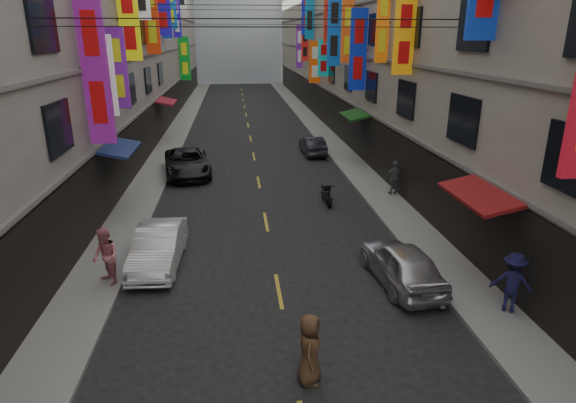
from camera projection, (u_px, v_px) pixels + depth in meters
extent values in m
cube|color=slate|center=(173.00, 139.00, 37.14)|extent=(2.00, 90.00, 0.12)
cube|color=slate|center=(326.00, 136.00, 38.40)|extent=(2.00, 90.00, 0.12)
cube|color=gray|center=(74.00, 8.00, 33.43)|extent=(10.00, 90.00, 19.00)
cube|color=black|center=(159.00, 121.00, 36.57)|extent=(0.12, 85.50, 3.00)
cube|color=#66635E|center=(157.00, 98.00, 36.02)|extent=(0.16, 90.00, 0.14)
cube|color=#66635E|center=(153.00, 54.00, 34.97)|extent=(0.16, 90.00, 0.14)
cube|color=#66635E|center=(149.00, 6.00, 33.93)|extent=(0.16, 90.00, 0.14)
cube|color=#A09886|center=(408.00, 9.00, 35.94)|extent=(10.00, 90.00, 19.00)
cube|color=black|center=(338.00, 118.00, 38.03)|extent=(0.12, 85.50, 3.00)
cube|color=#66635E|center=(339.00, 96.00, 37.47)|extent=(0.16, 90.00, 0.14)
cube|color=#66635E|center=(340.00, 53.00, 36.43)|extent=(0.16, 90.00, 0.14)
cube|color=#66635E|center=(342.00, 8.00, 35.38)|extent=(0.16, 90.00, 0.14)
cube|color=#B4BDC8|center=(238.00, 15.00, 81.15)|extent=(18.00, 8.00, 22.00)
cube|color=#801885|center=(95.00, 69.00, 18.26)|extent=(0.99, 0.18, 5.77)
cylinder|color=black|center=(94.00, 69.00, 18.26)|extent=(1.09, 0.08, 0.08)
cube|color=white|center=(106.00, 76.00, 20.16)|extent=(0.77, 0.18, 3.31)
cylinder|color=black|center=(104.00, 76.00, 20.16)|extent=(0.87, 0.08, 0.08)
cube|color=#FF9F0D|center=(404.00, 35.00, 21.35)|extent=(0.91, 0.18, 3.46)
cylinder|color=black|center=(405.00, 35.00, 21.35)|extent=(1.01, 0.08, 0.08)
cube|color=#64198B|center=(118.00, 68.00, 22.14)|extent=(0.86, 0.18, 3.62)
cylinder|color=black|center=(117.00, 68.00, 22.14)|extent=(0.96, 0.08, 0.08)
cube|color=orange|center=(383.00, 23.00, 24.72)|extent=(0.65, 0.18, 3.97)
cylinder|color=black|center=(384.00, 23.00, 24.73)|extent=(0.75, 0.08, 0.08)
cube|color=#FFFB0D|center=(129.00, 20.00, 24.57)|extent=(1.02, 0.18, 3.99)
cylinder|color=black|center=(128.00, 20.00, 24.57)|extent=(1.12, 0.08, 0.08)
cube|color=#0D209E|center=(358.00, 50.00, 29.05)|extent=(1.02, 0.18, 4.76)
cylinder|color=black|center=(359.00, 50.00, 29.06)|extent=(1.12, 0.08, 0.08)
cube|color=#D24B13|center=(347.00, 31.00, 32.09)|extent=(0.78, 0.18, 4.07)
cylinder|color=black|center=(348.00, 31.00, 32.09)|extent=(0.88, 0.08, 0.08)
cube|color=red|center=(151.00, 14.00, 31.84)|extent=(0.92, 0.18, 5.13)
cylinder|color=black|center=(150.00, 14.00, 31.83)|extent=(1.02, 0.08, 0.08)
cube|color=#0F4BB4|center=(334.00, 30.00, 35.71)|extent=(0.99, 0.18, 5.20)
cylinder|color=black|center=(335.00, 30.00, 35.72)|extent=(1.09, 0.08, 0.08)
cube|color=#1A0EAB|center=(162.00, 8.00, 35.99)|extent=(1.21, 0.18, 3.95)
cylinder|color=black|center=(161.00, 8.00, 35.98)|extent=(1.31, 0.08, 0.08)
cube|color=red|center=(329.00, 20.00, 37.88)|extent=(0.83, 0.18, 3.45)
cylinder|color=black|center=(329.00, 20.00, 37.88)|extent=(0.93, 0.08, 0.08)
cube|color=#0DA7A3|center=(323.00, 58.00, 40.44)|extent=(0.92, 0.18, 3.01)
cylinder|color=black|center=(324.00, 58.00, 40.44)|extent=(1.02, 0.08, 0.08)
cube|color=#0D329A|center=(166.00, 15.00, 39.59)|extent=(0.80, 0.18, 3.58)
cylinder|color=black|center=(165.00, 15.00, 39.58)|extent=(0.90, 0.08, 0.08)
cube|color=#0F5CB3|center=(170.00, 6.00, 41.66)|extent=(1.01, 0.18, 3.82)
cylinder|color=black|center=(169.00, 6.00, 41.66)|extent=(1.11, 0.08, 0.08)
cube|color=#C9430B|center=(315.00, 62.00, 44.28)|extent=(1.07, 0.18, 3.76)
cylinder|color=black|center=(315.00, 62.00, 44.28)|extent=(1.17, 0.08, 0.08)
cube|color=#0C6190|center=(310.00, 5.00, 46.58)|extent=(0.88, 0.18, 6.19)
cylinder|color=black|center=(310.00, 5.00, 46.58)|extent=(0.98, 0.08, 0.08)
cube|color=#1E0EA4|center=(177.00, 17.00, 47.59)|extent=(0.76, 0.18, 3.87)
cylinder|color=black|center=(176.00, 17.00, 47.59)|extent=(0.86, 0.08, 0.08)
cube|color=#0F1EB1|center=(306.00, 10.00, 48.64)|extent=(0.95, 0.18, 4.77)
cylinder|color=black|center=(307.00, 10.00, 48.64)|extent=(1.05, 0.08, 0.08)
cube|color=red|center=(305.00, 44.00, 50.98)|extent=(0.75, 0.18, 3.41)
cylinder|color=black|center=(305.00, 44.00, 50.99)|extent=(0.85, 0.08, 0.08)
cube|color=#0A771C|center=(185.00, 59.00, 52.20)|extent=(1.12, 0.18, 4.57)
cylinder|color=black|center=(184.00, 59.00, 52.20)|extent=(1.22, 0.08, 0.08)
cube|color=#5D1886|center=(299.00, 47.00, 55.28)|extent=(0.73, 0.18, 4.70)
cylinder|color=black|center=(300.00, 47.00, 55.29)|extent=(0.83, 0.08, 0.08)
cube|color=maroon|center=(480.00, 194.00, 14.93)|extent=(1.39, 3.20, 0.41)
cube|color=navy|center=(119.00, 148.00, 21.12)|extent=(1.39, 3.20, 0.41)
cube|color=#144612|center=(355.00, 115.00, 29.96)|extent=(1.39, 3.20, 0.41)
cube|color=maroon|center=(166.00, 101.00, 36.15)|extent=(1.39, 3.20, 0.41)
cylinder|color=black|center=(266.00, 19.00, 16.33)|extent=(14.00, 0.04, 0.04)
cylinder|color=black|center=(250.00, 5.00, 29.08)|extent=(14.00, 0.04, 0.04)
cylinder|color=black|center=(245.00, 24.00, 42.49)|extent=(14.00, 0.04, 0.04)
cube|color=gold|center=(279.00, 291.00, 15.25)|extent=(0.12, 2.20, 0.01)
cube|color=gold|center=(266.00, 222.00, 20.88)|extent=(0.12, 2.20, 0.01)
cube|color=gold|center=(259.00, 182.00, 26.52)|extent=(0.12, 2.20, 0.01)
cube|color=gold|center=(254.00, 156.00, 32.15)|extent=(0.12, 2.20, 0.01)
cube|color=gold|center=(250.00, 138.00, 37.79)|extent=(0.12, 2.20, 0.01)
cube|color=gold|center=(248.00, 125.00, 43.42)|extent=(0.12, 2.20, 0.01)
cube|color=gold|center=(246.00, 115.00, 49.06)|extent=(0.12, 2.20, 0.01)
cube|color=gold|center=(245.00, 107.00, 54.70)|extent=(0.12, 2.20, 0.01)
cube|color=gold|center=(243.00, 100.00, 60.33)|extent=(0.12, 2.20, 0.01)
cube|color=gold|center=(242.00, 94.00, 65.97)|extent=(0.12, 2.20, 0.01)
cube|color=gold|center=(241.00, 90.00, 71.60)|extent=(0.12, 2.20, 0.01)
cylinder|color=black|center=(329.00, 203.00, 22.47)|extent=(0.13, 0.50, 0.50)
cylinder|color=black|center=(324.00, 194.00, 23.69)|extent=(0.13, 0.50, 0.50)
cube|color=black|center=(327.00, 196.00, 23.03)|extent=(0.33, 1.31, 0.18)
cube|color=black|center=(326.00, 187.00, 23.15)|extent=(0.33, 0.56, 0.22)
cylinder|color=black|center=(329.00, 193.00, 22.42)|extent=(0.09, 0.36, 0.88)
cylinder|color=black|center=(329.00, 186.00, 22.30)|extent=(0.50, 0.07, 0.06)
imported|color=silver|center=(158.00, 247.00, 16.75)|extent=(1.66, 4.29, 1.40)
imported|color=black|center=(187.00, 163.00, 27.64)|extent=(3.19, 5.60, 1.47)
imported|color=silver|center=(402.00, 264.00, 15.51)|extent=(2.03, 4.25, 1.40)
imported|color=#2B2A32|center=(313.00, 146.00, 32.53)|extent=(1.46, 3.77, 1.22)
imported|color=#C86A72|center=(106.00, 257.00, 15.15)|extent=(1.05, 1.11, 1.88)
imported|color=#161439|center=(512.00, 282.00, 13.66)|extent=(1.31, 1.16, 1.81)
imported|color=#5B5B5E|center=(394.00, 178.00, 23.86)|extent=(1.06, 0.68, 1.71)
imported|color=#503520|center=(310.00, 349.00, 10.98)|extent=(0.76, 0.97, 1.76)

